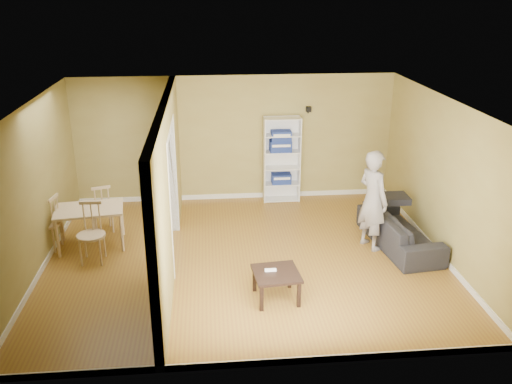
# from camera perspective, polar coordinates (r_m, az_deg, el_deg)

# --- Properties ---
(room_shell) EXTENTS (6.50, 6.50, 6.50)m
(room_shell) POSITION_cam_1_polar(r_m,az_deg,el_deg) (8.55, -1.21, 0.73)
(room_shell) COLOR olive
(room_shell) RESTS_ON ground
(partition) EXTENTS (0.22, 5.50, 2.60)m
(partition) POSITION_cam_1_polar(r_m,az_deg,el_deg) (8.55, -9.26, 0.46)
(partition) COLOR olive
(partition) RESTS_ON ground
(wall_speaker) EXTENTS (0.10, 0.10, 0.10)m
(wall_speaker) POSITION_cam_1_polar(r_m,az_deg,el_deg) (11.14, 5.56, 8.66)
(wall_speaker) COLOR black
(wall_speaker) RESTS_ON room_shell
(sofa) EXTENTS (2.08, 1.08, 0.76)m
(sofa) POSITION_cam_1_polar(r_m,az_deg,el_deg) (9.67, 14.92, -3.41)
(sofa) COLOR black
(sofa) RESTS_ON ground
(person) EXTENTS (0.92, 0.83, 2.04)m
(person) POSITION_cam_1_polar(r_m,az_deg,el_deg) (9.27, 12.27, 0.04)
(person) COLOR slate
(person) RESTS_ON ground
(bookshelf) EXTENTS (0.75, 0.33, 1.78)m
(bookshelf) POSITION_cam_1_polar(r_m,az_deg,el_deg) (11.22, 2.69, 3.49)
(bookshelf) COLOR white
(bookshelf) RESTS_ON ground
(paper_box_navy_a) EXTENTS (0.40, 0.26, 0.20)m
(paper_box_navy_a) POSITION_cam_1_polar(r_m,az_deg,el_deg) (11.31, 2.67, 1.44)
(paper_box_navy_a) COLOR #122449
(paper_box_navy_a) RESTS_ON bookshelf
(paper_box_navy_b) EXTENTS (0.44, 0.29, 0.22)m
(paper_box_navy_b) POSITION_cam_1_polar(r_m,az_deg,el_deg) (11.09, 2.59, 4.87)
(paper_box_navy_b) COLOR navy
(paper_box_navy_b) RESTS_ON bookshelf
(paper_box_navy_c) EXTENTS (0.40, 0.26, 0.21)m
(paper_box_navy_c) POSITION_cam_1_polar(r_m,az_deg,el_deg) (11.04, 2.66, 5.85)
(paper_box_navy_c) COLOR navy
(paper_box_navy_c) RESTS_ON bookshelf
(coffee_table) EXTENTS (0.64, 0.64, 0.43)m
(coffee_table) POSITION_cam_1_polar(r_m,az_deg,el_deg) (7.83, 2.15, -8.87)
(coffee_table) COLOR #311F16
(coffee_table) RESTS_ON ground
(game_controller) EXTENTS (0.17, 0.04, 0.03)m
(game_controller) POSITION_cam_1_polar(r_m,az_deg,el_deg) (7.82, 1.53, -8.21)
(game_controller) COLOR white
(game_controller) RESTS_ON coffee_table
(dining_table) EXTENTS (1.13, 0.75, 0.70)m
(dining_table) POSITION_cam_1_polar(r_m,az_deg,el_deg) (9.67, -17.15, -2.06)
(dining_table) COLOR tan
(dining_table) RESTS_ON ground
(chair_left) EXTENTS (0.52, 0.52, 0.97)m
(chair_left) POSITION_cam_1_polar(r_m,az_deg,el_deg) (9.86, -21.15, -3.03)
(chair_left) COLOR tan
(chair_left) RESTS_ON ground
(chair_near) EXTENTS (0.47, 0.47, 1.00)m
(chair_near) POSITION_cam_1_polar(r_m,az_deg,el_deg) (9.16, -16.99, -4.22)
(chair_near) COLOR #D1BA8C
(chair_near) RESTS_ON ground
(chair_far) EXTENTS (0.55, 0.55, 0.93)m
(chair_far) POSITION_cam_1_polar(r_m,az_deg,el_deg) (10.25, -15.95, -1.57)
(chair_far) COLOR tan
(chair_far) RESTS_ON ground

